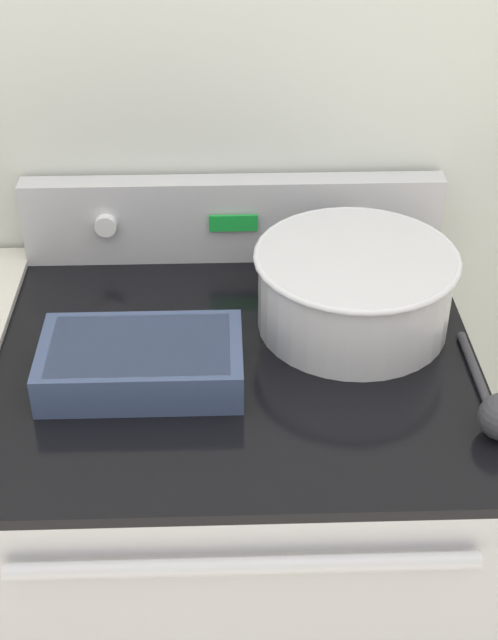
# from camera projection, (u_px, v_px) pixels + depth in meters

# --- Properties ---
(kitchen_wall) EXTENTS (8.00, 0.05, 2.50)m
(kitchen_wall) POSITION_uv_depth(u_px,v_px,m) (231.00, 69.00, 1.58)
(kitchen_wall) COLOR silver
(kitchen_wall) RESTS_ON ground_plane
(stove_range) EXTENTS (0.79, 0.73, 0.90)m
(stove_range) POSITION_uv_depth(u_px,v_px,m) (239.00, 543.00, 1.71)
(stove_range) COLOR #BCBCC1
(stove_range) RESTS_ON ground_plane
(control_panel) EXTENTS (0.79, 0.07, 0.16)m
(control_panel) POSITION_uv_depth(u_px,v_px,m) (233.00, 219.00, 1.68)
(control_panel) COLOR #BCBCC1
(control_panel) RESTS_ON stove_range
(mixing_bowl) EXTENTS (0.34, 0.34, 0.14)m
(mixing_bowl) POSITION_uv_depth(u_px,v_px,m) (355.00, 285.00, 1.49)
(mixing_bowl) COLOR silver
(mixing_bowl) RESTS_ON stove_range
(casserole_dish) EXTENTS (0.32, 0.18, 0.07)m
(casserole_dish) POSITION_uv_depth(u_px,v_px,m) (141.00, 360.00, 1.39)
(casserole_dish) COLOR #38476B
(casserole_dish) RESTS_ON stove_range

